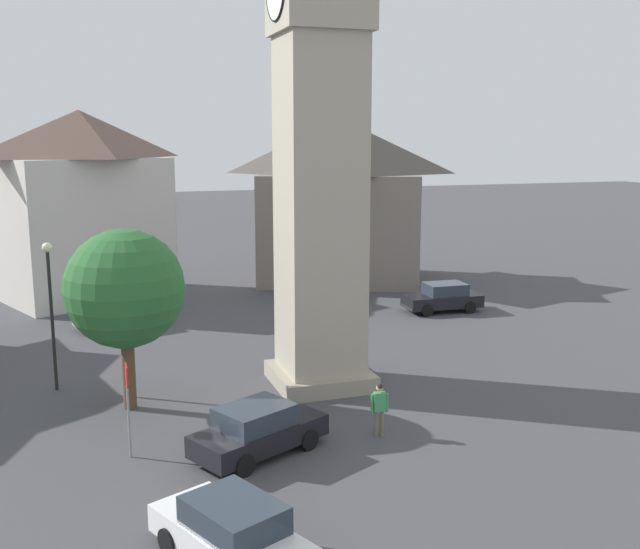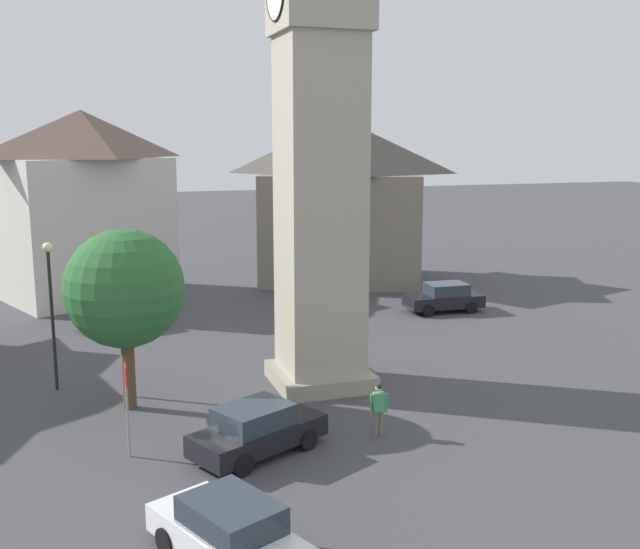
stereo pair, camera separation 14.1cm
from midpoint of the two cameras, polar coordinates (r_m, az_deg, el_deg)
ground_plane at (r=28.02m, az=0.15°, el=-8.50°), size 200.00×200.00×0.00m
clock_tower at (r=26.77m, az=0.16°, el=19.43°), size 4.20×4.20×22.66m
car_silver_kerb at (r=21.99m, az=-4.71°, el=-11.95°), size 3.35×4.45×1.53m
car_red_corner at (r=16.96m, az=-6.88°, el=-19.29°), size 4.46×3.24×1.53m
car_white_side at (r=37.02m, az=-15.21°, el=-2.88°), size 2.83×4.44×1.53m
car_black_far at (r=39.58m, az=9.74°, el=-1.78°), size 1.94×4.19×1.53m
pedestrian at (r=23.15m, az=4.76°, el=-10.10°), size 0.27×0.55×1.69m
tree at (r=25.31m, az=-14.81°, el=-1.10°), size 4.01×4.01×6.23m
building_terrace_right at (r=47.15m, az=1.77°, el=5.90°), size 11.27×12.59×10.31m
building_corner_back at (r=43.77m, az=-17.69°, el=5.24°), size 9.15×10.59×10.66m
lamp_post at (r=28.16m, az=-20.09°, el=-1.40°), size 0.36×0.36×5.50m
road_sign at (r=22.04m, az=-14.64°, el=-9.05°), size 0.60×0.07×2.80m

